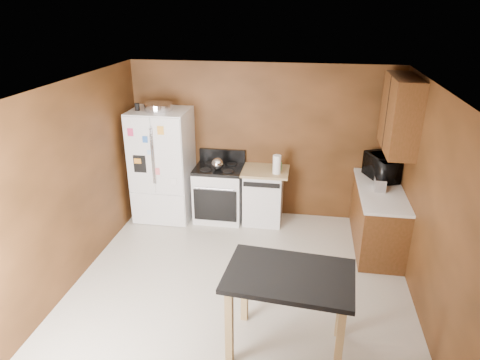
% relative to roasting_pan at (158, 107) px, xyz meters
% --- Properties ---
extents(floor, '(4.50, 4.50, 0.00)m').
position_rel_roasting_pan_xyz_m(floor, '(1.55, -1.86, -1.85)').
color(floor, beige).
rests_on(floor, ground).
extents(ceiling, '(4.50, 4.50, 0.00)m').
position_rel_roasting_pan_xyz_m(ceiling, '(1.55, -1.86, 0.65)').
color(ceiling, white).
rests_on(ceiling, ground).
extents(wall_back, '(4.20, 0.00, 4.20)m').
position_rel_roasting_pan_xyz_m(wall_back, '(1.55, 0.39, -0.60)').
color(wall_back, brown).
rests_on(wall_back, ground).
extents(wall_front, '(4.20, 0.00, 4.20)m').
position_rel_roasting_pan_xyz_m(wall_front, '(1.55, -4.11, -0.60)').
color(wall_front, brown).
rests_on(wall_front, ground).
extents(wall_left, '(0.00, 4.50, 4.50)m').
position_rel_roasting_pan_xyz_m(wall_left, '(-0.55, -1.86, -0.60)').
color(wall_left, brown).
rests_on(wall_left, ground).
extents(wall_right, '(0.00, 4.50, 4.50)m').
position_rel_roasting_pan_xyz_m(wall_right, '(3.65, -1.86, -0.60)').
color(wall_right, brown).
rests_on(wall_right, ground).
extents(roasting_pan, '(0.43, 0.43, 0.11)m').
position_rel_roasting_pan_xyz_m(roasting_pan, '(0.00, 0.00, 0.00)').
color(roasting_pan, silver).
rests_on(roasting_pan, refrigerator).
extents(pen_cup, '(0.07, 0.07, 0.11)m').
position_rel_roasting_pan_xyz_m(pen_cup, '(-0.32, -0.06, 0.00)').
color(pen_cup, black).
rests_on(pen_cup, refrigerator).
extents(kettle, '(0.19, 0.19, 0.19)m').
position_rel_roasting_pan_xyz_m(kettle, '(0.91, -0.04, -0.86)').
color(kettle, silver).
rests_on(kettle, gas_range).
extents(paper_towel, '(0.15, 0.15, 0.29)m').
position_rel_roasting_pan_xyz_m(paper_towel, '(1.84, -0.03, -0.82)').
color(paper_towel, white).
rests_on(paper_towel, dishwasher).
extents(green_canister, '(0.12, 0.12, 0.12)m').
position_rel_roasting_pan_xyz_m(green_canister, '(1.85, 0.12, -0.90)').
color(green_canister, green).
rests_on(green_canister, dishwasher).
extents(toaster, '(0.16, 0.24, 0.17)m').
position_rel_roasting_pan_xyz_m(toaster, '(3.32, -0.43, -0.87)').
color(toaster, silver).
rests_on(toaster, right_cabinets).
extents(microwave, '(0.59, 0.69, 0.32)m').
position_rel_roasting_pan_xyz_m(microwave, '(3.39, -0.00, -0.79)').
color(microwave, black).
rests_on(microwave, right_cabinets).
extents(refrigerator, '(0.90, 0.80, 1.80)m').
position_rel_roasting_pan_xyz_m(refrigerator, '(0.00, 0.00, -0.95)').
color(refrigerator, white).
rests_on(refrigerator, ground).
extents(gas_range, '(0.76, 0.68, 1.10)m').
position_rel_roasting_pan_xyz_m(gas_range, '(0.91, 0.06, -1.39)').
color(gas_range, white).
rests_on(gas_range, ground).
extents(dishwasher, '(0.78, 0.63, 0.89)m').
position_rel_roasting_pan_xyz_m(dishwasher, '(1.63, 0.09, -1.40)').
color(dishwasher, white).
rests_on(dishwasher, ground).
extents(right_cabinets, '(0.63, 1.58, 2.45)m').
position_rel_roasting_pan_xyz_m(right_cabinets, '(3.39, -0.38, -0.95)').
color(right_cabinets, brown).
rests_on(right_cabinets, ground).
extents(island, '(1.30, 0.92, 0.91)m').
position_rel_roasting_pan_xyz_m(island, '(2.18, -2.68, -1.08)').
color(island, black).
rests_on(island, ground).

